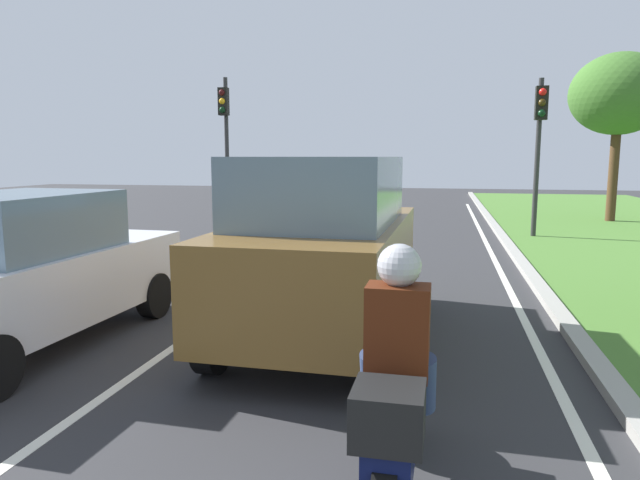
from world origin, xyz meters
TOP-DOWN VIEW (x-y plane):
  - ground_plane at (0.00, 14.00)m, footprint 60.00×60.00m
  - lane_line_center at (-0.70, 14.00)m, footprint 0.12×32.00m
  - lane_line_right_edge at (3.60, 14.00)m, footprint 0.12×32.00m
  - curb_right at (4.10, 14.00)m, footprint 0.24×48.00m
  - car_suv_ahead at (0.98, 8.37)m, footprint 2.04×4.53m
  - car_sedan_left_lane at (-2.43, 7.25)m, footprint 1.96×4.36m
  - motorcycle at (2.17, 4.96)m, footprint 0.40×1.90m
  - rider_person at (2.17, 5.01)m, footprint 0.50×0.40m
  - traffic_light_near_right at (4.97, 18.25)m, footprint 0.32×0.50m
  - traffic_light_overhead_left at (-4.78, 19.77)m, footprint 0.32×0.50m
  - tree_roadside_far at (8.18, 22.99)m, footprint 3.24×3.24m

SIDE VIEW (x-z plane):
  - ground_plane at x=0.00m, z-range 0.00..0.00m
  - lane_line_center at x=-0.70m, z-range 0.00..0.01m
  - lane_line_right_edge at x=3.60m, z-range 0.00..0.01m
  - curb_right at x=4.10m, z-range 0.00..0.12m
  - motorcycle at x=2.17m, z-range 0.07..1.08m
  - car_sedan_left_lane at x=-2.43m, z-range -0.01..1.85m
  - car_suv_ahead at x=0.98m, z-range 0.03..2.31m
  - rider_person at x=2.17m, z-range 0.61..1.77m
  - traffic_light_near_right at x=4.97m, z-range 0.79..5.20m
  - traffic_light_overhead_left at x=-4.78m, z-range 0.81..5.71m
  - tree_roadside_far at x=8.18m, z-range 1.48..7.25m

